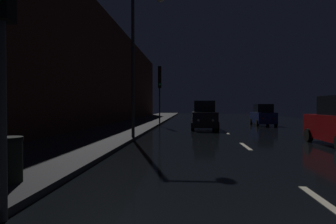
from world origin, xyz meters
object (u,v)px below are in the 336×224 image
Objects in this scene: traffic_light_far_left at (160,82)px; streetlamp_overhead at (142,44)px; trash_bin_curbside at (9,160)px; car_parked_right_far at (263,116)px; car_approaching_headlights at (204,116)px.

streetlamp_overhead is (0.25, -10.72, 1.03)m from traffic_light_far_left.
streetlamp_overhead is 9.75m from trash_bin_curbside.
streetlamp_overhead is at bearing -6.39° from traffic_light_far_left.
trash_bin_curbside is 23.23m from car_parked_right_far.
car_parked_right_far is at bearing 130.92° from car_approaching_headlights.
streetlamp_overhead is at bearing 81.78° from trash_bin_curbside.
traffic_light_far_left is 19.71m from trash_bin_curbside.
traffic_light_far_left reaches higher than trash_bin_curbside.
trash_bin_curbside is 0.25× the size of car_parked_right_far.
trash_bin_curbside is (-1.01, -19.42, -3.20)m from traffic_light_far_left.
traffic_light_far_left is at bearing 91.34° from streetlamp_overhead.
traffic_light_far_left is 9.79m from car_parked_right_far.
streetlamp_overhead is 9.02m from car_approaching_headlights.
car_approaching_headlights is at bearing 73.65° from trash_bin_curbside.
traffic_light_far_left reaches higher than car_parked_right_far.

